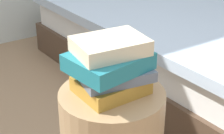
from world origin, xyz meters
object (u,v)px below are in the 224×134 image
at_px(bed, 199,38).
at_px(book_cream, 111,46).
at_px(book_ochre, 111,85).
at_px(book_teal, 108,62).
at_px(book_slate, 116,75).

xyz_separation_m(bed, book_cream, (-1.21, -0.74, 0.49)).
height_order(book_ochre, book_cream, book_cream).
xyz_separation_m(book_teal, book_cream, (0.01, 0.00, 0.05)).
xyz_separation_m(book_slate, book_teal, (-0.02, 0.02, 0.05)).
bearing_deg(book_teal, book_slate, -49.29).
relative_size(bed, book_slate, 8.58).
bearing_deg(book_ochre, book_teal, 171.09).
bearing_deg(book_teal, bed, 22.81).
bearing_deg(book_cream, book_slate, -62.65).
bearing_deg(book_ochre, book_cream, 64.70).
bearing_deg(book_slate, bed, 41.04).
bearing_deg(book_cream, bed, 37.29).
relative_size(book_ochre, book_teal, 0.89).
distance_m(bed, book_ochre, 1.46).
height_order(bed, book_slate, book_slate).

